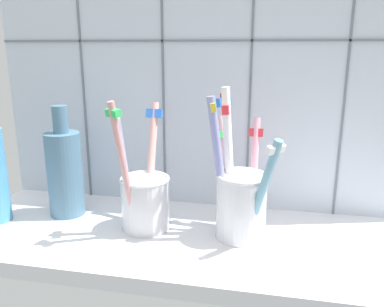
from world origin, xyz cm
name	(u,v)px	position (x,y,z in cm)	size (l,w,h in cm)	color
counter_slab	(190,242)	(0.00, 0.00, 1.00)	(64.00, 22.00, 2.00)	silver
tile_wall_back	(207,70)	(0.00, 12.00, 22.50)	(64.00, 2.20, 45.00)	silver
toothbrush_cup_left	(144,197)	(-6.52, 0.98, 6.48)	(6.72, 11.64, 17.87)	silver
toothbrush_cup_right	(240,197)	(6.18, 1.19, 7.44)	(9.54, 10.65, 19.20)	silver
ceramic_vase	(65,171)	(-19.15, 3.23, 8.53)	(5.00, 5.00, 16.03)	slate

